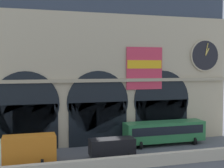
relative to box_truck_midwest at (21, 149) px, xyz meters
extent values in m
plane|color=#54565B|center=(9.75, 0.54, -1.70)|extent=(200.00, 200.00, 0.00)
cube|color=beige|center=(9.75, -4.14, -1.06)|extent=(90.00, 0.70, 1.28)
cube|color=#BCAD8C|center=(9.75, 8.01, 7.03)|extent=(38.55, 4.95, 17.45)
cube|color=#333D4C|center=(9.75, 8.31, 17.55)|extent=(38.55, 4.35, 3.60)
cube|color=black|center=(0.57, 5.49, 1.18)|extent=(7.85, 0.20, 5.77)
cylinder|color=black|center=(0.57, 5.49, 4.07)|extent=(8.26, 0.20, 8.26)
cube|color=black|center=(9.75, 5.49, 1.18)|extent=(7.85, 0.20, 5.77)
cylinder|color=black|center=(9.75, 5.49, 4.07)|extent=(8.26, 0.20, 8.26)
cube|color=black|center=(18.93, 5.49, 1.18)|extent=(7.85, 0.20, 5.77)
cylinder|color=black|center=(18.93, 5.49, 4.07)|extent=(8.26, 0.20, 8.26)
cylinder|color=#BCAD8C|center=(25.62, 5.39, 10.36)|extent=(4.59, 0.25, 4.59)
cylinder|color=black|center=(25.62, 5.27, 10.36)|extent=(4.25, 0.06, 4.25)
cube|color=gold|center=(25.90, 5.21, 10.87)|extent=(0.69, 0.04, 1.11)
cube|color=gold|center=(25.80, 5.19, 11.24)|extent=(0.48, 0.04, 1.80)
cube|color=#D8334C|center=(16.22, 5.37, 8.51)|extent=(5.19, 0.12, 5.76)
cube|color=yellow|center=(16.22, 5.29, 9.06)|extent=(4.98, 0.04, 1.13)
cube|color=tan|center=(9.75, 5.39, 6.93)|extent=(38.55, 0.50, 0.44)
cube|color=orange|center=(0.89, 0.00, 0.07)|extent=(5.50, 2.30, 2.70)
cylinder|color=black|center=(2.14, -1.04, -1.28)|extent=(0.28, 0.84, 0.84)
cylinder|color=black|center=(2.14, 1.03, -1.28)|extent=(0.28, 0.84, 0.84)
cube|color=black|center=(10.04, -0.08, -0.43)|extent=(5.20, 2.00, 1.86)
cylinder|color=black|center=(8.28, -0.98, -1.36)|extent=(0.28, 0.68, 0.68)
cylinder|color=black|center=(8.28, 0.82, -1.36)|extent=(0.28, 0.68, 0.68)
cylinder|color=black|center=(11.81, -0.98, -1.36)|extent=(0.28, 0.68, 0.68)
cylinder|color=black|center=(11.81, 0.82, -1.36)|extent=(0.28, 0.68, 0.68)
cube|color=#2D7A42|center=(18.35, 3.40, 0.10)|extent=(11.00, 2.50, 2.60)
cube|color=black|center=(18.35, 2.13, 0.45)|extent=(10.12, 0.04, 1.10)
cylinder|color=black|center=(14.50, 2.28, -1.20)|extent=(0.28, 1.00, 1.00)
cylinder|color=black|center=(14.50, 4.53, -1.20)|extent=(0.28, 1.00, 1.00)
cylinder|color=black|center=(22.20, 2.28, -1.20)|extent=(0.28, 1.00, 1.00)
cylinder|color=black|center=(22.20, 4.53, -1.20)|extent=(0.28, 1.00, 1.00)
camera|label=1|loc=(0.67, -32.60, 8.77)|focal=47.93mm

